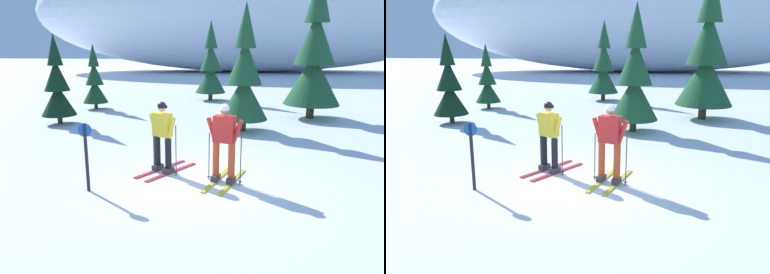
% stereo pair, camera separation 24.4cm
% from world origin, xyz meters
% --- Properties ---
extents(ground_plane, '(120.00, 120.00, 0.00)m').
position_xyz_m(ground_plane, '(0.00, 0.00, 0.00)').
color(ground_plane, white).
extents(skier_yellow_jacket, '(1.36, 1.63, 1.69)m').
position_xyz_m(skier_yellow_jacket, '(-0.89, 0.58, 0.89)').
color(skier_yellow_jacket, red).
rests_on(skier_yellow_jacket, ground).
extents(skier_red_jacket, '(1.03, 1.74, 1.76)m').
position_xyz_m(skier_red_jacket, '(0.53, -0.01, 0.93)').
color(skier_red_jacket, gold).
rests_on(skier_red_jacket, ground).
extents(pine_tree_far_left, '(1.28, 1.28, 3.32)m').
position_xyz_m(pine_tree_far_left, '(-5.55, 5.71, 1.39)').
color(pine_tree_far_left, '#47301E').
rests_on(pine_tree_far_left, ground).
extents(pine_tree_center_left, '(1.14, 1.14, 2.94)m').
position_xyz_m(pine_tree_center_left, '(-5.21, 8.99, 1.23)').
color(pine_tree_center_left, '#47301E').
rests_on(pine_tree_center_left, ground).
extents(pine_tree_center, '(1.58, 1.58, 4.09)m').
position_xyz_m(pine_tree_center, '(-0.01, 11.97, 1.71)').
color(pine_tree_center, '#47301E').
rests_on(pine_tree_center, ground).
extents(pine_tree_center_right, '(1.65, 1.65, 4.28)m').
position_xyz_m(pine_tree_center_right, '(1.26, 5.00, 1.79)').
color(pine_tree_center_right, '#47301E').
rests_on(pine_tree_center_right, ground).
extents(pine_tree_far_right, '(2.20, 2.20, 5.69)m').
position_xyz_m(pine_tree_far_right, '(4.11, 7.43, 2.38)').
color(pine_tree_far_right, '#47301E').
rests_on(pine_tree_far_right, ground).
extents(snow_ridge_background, '(44.01, 14.45, 12.10)m').
position_xyz_m(snow_ridge_background, '(3.74, 31.67, 6.05)').
color(snow_ridge_background, white).
rests_on(snow_ridge_background, ground).
extents(trail_marker_post, '(0.28, 0.07, 1.44)m').
position_xyz_m(trail_marker_post, '(-2.27, -0.67, 0.82)').
color(trail_marker_post, black).
rests_on(trail_marker_post, ground).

